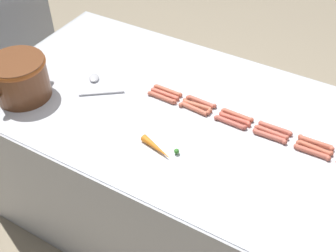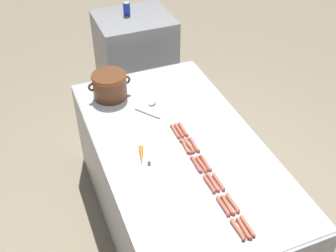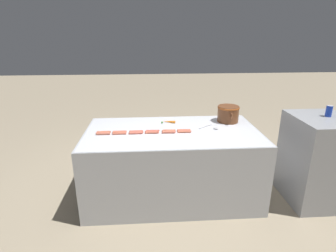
{
  "view_description": "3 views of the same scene",
  "coord_description": "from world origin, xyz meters",
  "px_view_note": "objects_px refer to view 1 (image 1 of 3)",
  "views": [
    {
      "loc": [
        -1.31,
        -0.66,
        2.12
      ],
      "look_at": [
        -0.14,
        0.01,
        0.84
      ],
      "focal_mm": 44.64,
      "sensor_mm": 36.0,
      "label": 1
    },
    {
      "loc": [
        -0.87,
        -1.97,
        2.75
      ],
      "look_at": [
        -0.01,
        0.2,
        0.85
      ],
      "focal_mm": 45.15,
      "sensor_mm": 36.0,
      "label": 2
    },
    {
      "loc": [
        2.91,
        -0.26,
        1.91
      ],
      "look_at": [
        -0.07,
        -0.04,
        0.87
      ],
      "focal_mm": 28.97,
      "sensor_mm": 36.0,
      "label": 3
    }
  ],
  "objects_px": {
    "hot_dog_17": "(168,91)",
    "bean_pot": "(19,76)",
    "hot_dog_15": "(237,115)",
    "hot_dog_4": "(194,109)",
    "hot_dog_3": "(230,122)",
    "hot_dog_10": "(197,105)",
    "hot_dog_11": "(165,94)",
    "hot_dog_8": "(271,132)",
    "hot_dog_14": "(275,128)",
    "serving_spoon": "(96,83)",
    "hot_dog_16": "(201,102)",
    "hot_dog_9": "(235,119)",
    "hot_dog_7": "(314,148)",
    "hot_dog_13": "(316,143)",
    "carrot": "(158,148)",
    "hot_dog_5": "(162,97)",
    "hot_dog_2": "(270,136)",
    "hot_dog_1": "(312,152)"
  },
  "relations": [
    {
      "from": "hot_dog_4",
      "to": "carrot",
      "type": "bearing_deg",
      "value": 177.27
    },
    {
      "from": "hot_dog_11",
      "to": "hot_dog_4",
      "type": "bearing_deg",
      "value": -98.91
    },
    {
      "from": "hot_dog_17",
      "to": "bean_pot",
      "type": "relative_size",
      "value": 0.47
    },
    {
      "from": "hot_dog_1",
      "to": "hot_dog_8",
      "type": "relative_size",
      "value": 1.0
    },
    {
      "from": "hot_dog_8",
      "to": "hot_dog_17",
      "type": "height_order",
      "value": "same"
    },
    {
      "from": "hot_dog_9",
      "to": "serving_spoon",
      "type": "bearing_deg",
      "value": 97.32
    },
    {
      "from": "hot_dog_3",
      "to": "hot_dog_7",
      "type": "distance_m",
      "value": 0.37
    },
    {
      "from": "hot_dog_11",
      "to": "hot_dog_14",
      "type": "relative_size",
      "value": 1.0
    },
    {
      "from": "hot_dog_15",
      "to": "hot_dog_13",
      "type": "bearing_deg",
      "value": -89.58
    },
    {
      "from": "hot_dog_2",
      "to": "hot_dog_8",
      "type": "distance_m",
      "value": 0.03
    },
    {
      "from": "hot_dog_9",
      "to": "carrot",
      "type": "height_order",
      "value": "carrot"
    },
    {
      "from": "hot_dog_3",
      "to": "bean_pot",
      "type": "height_order",
      "value": "bean_pot"
    },
    {
      "from": "hot_dog_2",
      "to": "hot_dog_4",
      "type": "relative_size",
      "value": 1.0
    },
    {
      "from": "hot_dog_5",
      "to": "hot_dog_9",
      "type": "height_order",
      "value": "same"
    },
    {
      "from": "serving_spoon",
      "to": "hot_dog_15",
      "type": "bearing_deg",
      "value": -80.37
    },
    {
      "from": "hot_dog_14",
      "to": "hot_dog_17",
      "type": "height_order",
      "value": "same"
    },
    {
      "from": "bean_pot",
      "to": "serving_spoon",
      "type": "xyz_separation_m",
      "value": [
        0.24,
        -0.25,
        -0.1
      ]
    },
    {
      "from": "hot_dog_3",
      "to": "hot_dog_10",
      "type": "bearing_deg",
      "value": 79.94
    },
    {
      "from": "hot_dog_1",
      "to": "hot_dog_8",
      "type": "distance_m",
      "value": 0.19
    },
    {
      "from": "hot_dog_7",
      "to": "hot_dog_15",
      "type": "bearing_deg",
      "value": 85.05
    },
    {
      "from": "hot_dog_15",
      "to": "hot_dog_17",
      "type": "distance_m",
      "value": 0.37
    },
    {
      "from": "hot_dog_4",
      "to": "hot_dog_14",
      "type": "relative_size",
      "value": 1.0
    },
    {
      "from": "serving_spoon",
      "to": "hot_dog_17",
      "type": "bearing_deg",
      "value": -70.83
    },
    {
      "from": "hot_dog_9",
      "to": "hot_dog_13",
      "type": "distance_m",
      "value": 0.36
    },
    {
      "from": "hot_dog_15",
      "to": "bean_pot",
      "type": "xyz_separation_m",
      "value": [
        -0.36,
        0.96,
        0.1
      ]
    },
    {
      "from": "hot_dog_15",
      "to": "carrot",
      "type": "distance_m",
      "value": 0.42
    },
    {
      "from": "hot_dog_2",
      "to": "hot_dog_4",
      "type": "bearing_deg",
      "value": 90.0
    },
    {
      "from": "hot_dog_1",
      "to": "hot_dog_7",
      "type": "relative_size",
      "value": 1.0
    },
    {
      "from": "hot_dog_13",
      "to": "hot_dog_15",
      "type": "xyz_separation_m",
      "value": [
        -0.0,
        0.36,
        0.0
      ]
    },
    {
      "from": "hot_dog_16",
      "to": "serving_spoon",
      "type": "bearing_deg",
      "value": 103.39
    },
    {
      "from": "hot_dog_3",
      "to": "hot_dog_9",
      "type": "xyz_separation_m",
      "value": [
        0.03,
        -0.01,
        0.0
      ]
    },
    {
      "from": "hot_dog_8",
      "to": "hot_dog_15",
      "type": "height_order",
      "value": "same"
    },
    {
      "from": "hot_dog_1",
      "to": "hot_dog_3",
      "type": "xyz_separation_m",
      "value": [
        -0.0,
        0.37,
        0.0
      ]
    },
    {
      "from": "hot_dog_7",
      "to": "serving_spoon",
      "type": "xyz_separation_m",
      "value": [
        -0.09,
        1.07,
        -0.0
      ]
    },
    {
      "from": "hot_dog_8",
      "to": "hot_dog_16",
      "type": "xyz_separation_m",
      "value": [
        0.03,
        0.36,
        0.0
      ]
    },
    {
      "from": "hot_dog_2",
      "to": "hot_dog_10",
      "type": "bearing_deg",
      "value": 85.43
    },
    {
      "from": "hot_dog_14",
      "to": "hot_dog_11",
      "type": "bearing_deg",
      "value": 93.46
    },
    {
      "from": "hot_dog_8",
      "to": "hot_dog_14",
      "type": "xyz_separation_m",
      "value": [
        0.03,
        -0.01,
        0.0
      ]
    },
    {
      "from": "hot_dog_10",
      "to": "hot_dog_5",
      "type": "bearing_deg",
      "value": 100.39
    },
    {
      "from": "hot_dog_15",
      "to": "bean_pot",
      "type": "relative_size",
      "value": 0.47
    },
    {
      "from": "hot_dog_1",
      "to": "hot_dog_10",
      "type": "relative_size",
      "value": 1.0
    },
    {
      "from": "hot_dog_11",
      "to": "hot_dog_13",
      "type": "height_order",
      "value": "same"
    },
    {
      "from": "hot_dog_3",
      "to": "hot_dog_7",
      "type": "relative_size",
      "value": 1.0
    },
    {
      "from": "hot_dog_13",
      "to": "bean_pot",
      "type": "height_order",
      "value": "bean_pot"
    },
    {
      "from": "hot_dog_14",
      "to": "hot_dog_16",
      "type": "bearing_deg",
      "value": 89.7
    },
    {
      "from": "hot_dog_5",
      "to": "hot_dog_17",
      "type": "bearing_deg",
      "value": 1.37
    },
    {
      "from": "hot_dog_9",
      "to": "hot_dog_10",
      "type": "distance_m",
      "value": 0.19
    },
    {
      "from": "hot_dog_7",
      "to": "hot_dog_13",
      "type": "relative_size",
      "value": 1.0
    },
    {
      "from": "hot_dog_14",
      "to": "hot_dog_16",
      "type": "relative_size",
      "value": 1.0
    },
    {
      "from": "hot_dog_4",
      "to": "hot_dog_15",
      "type": "height_order",
      "value": "same"
    }
  ]
}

